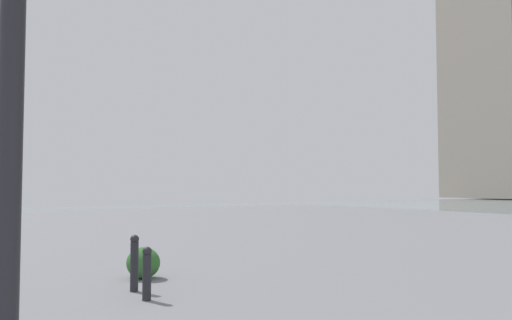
{
  "coord_description": "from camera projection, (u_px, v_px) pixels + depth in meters",
  "views": [
    {
      "loc": [
        0.37,
        1.54,
        1.56
      ],
      "look_at": [
        10.55,
        -4.81,
        2.18
      ],
      "focal_mm": 36.18,
      "sensor_mm": 36.0,
      "label": 1
    }
  ],
  "objects": [
    {
      "name": "lamppost",
      "position": [
        13.0,
        9.0,
        3.0
      ],
      "size": [
        0.98,
        0.28,
        3.87
      ],
      "color": "#232328",
      "rests_on": "ground"
    },
    {
      "name": "shrub_low",
      "position": [
        143.0,
        263.0,
        8.74
      ],
      "size": [
        0.62,
        0.56,
        0.53
      ],
      "color": "#2D6628",
      "rests_on": "ground"
    },
    {
      "name": "bollard_mid",
      "position": [
        134.0,
        262.0,
        7.66
      ],
      "size": [
        0.13,
        0.13,
        0.84
      ],
      "color": "#232328",
      "rests_on": "ground"
    },
    {
      "name": "building_highrise",
      "position": [
        502.0,
        69.0,
        72.86
      ],
      "size": [
        11.5,
        13.33,
        38.3
      ],
      "color": "#9E9384",
      "rests_on": "ground"
    },
    {
      "name": "bollard_near",
      "position": [
        147.0,
        272.0,
        7.06
      ],
      "size": [
        0.13,
        0.13,
        0.73
      ],
      "color": "#232328",
      "rests_on": "ground"
    }
  ]
}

